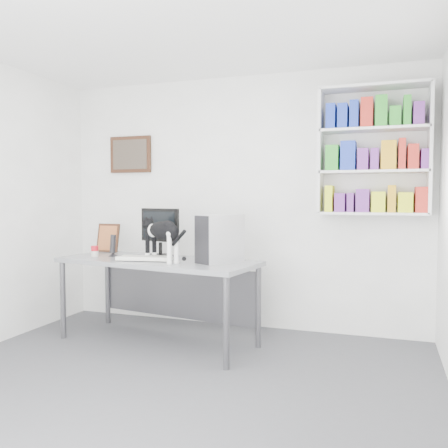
% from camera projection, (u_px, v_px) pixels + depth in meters
% --- Properties ---
extents(room, '(4.01, 4.01, 2.70)m').
position_uv_depth(room, '(152.00, 205.00, 3.26)').
color(room, '#4C4C51').
rests_on(room, ground).
extents(bookshelf, '(1.03, 0.28, 1.24)m').
position_uv_depth(bookshelf, '(373.00, 151.00, 4.52)').
color(bookshelf, silver).
rests_on(bookshelf, room).
extents(wall_art, '(0.52, 0.04, 0.42)m').
position_uv_depth(wall_art, '(131.00, 155.00, 5.51)').
color(wall_art, '#432115').
rests_on(wall_art, room).
extents(desk, '(2.04, 1.06, 0.81)m').
position_uv_depth(desk, '(158.00, 301.00, 4.56)').
color(desk, gray).
rests_on(desk, room).
extents(monitor, '(0.50, 0.33, 0.49)m').
position_uv_depth(monitor, '(160.00, 232.00, 4.76)').
color(monitor, black).
rests_on(monitor, desk).
extents(keyboard, '(0.53, 0.28, 0.04)m').
position_uv_depth(keyboard, '(145.00, 258.00, 4.47)').
color(keyboard, silver).
rests_on(keyboard, desk).
extents(pc_tower, '(0.38, 0.48, 0.44)m').
position_uv_depth(pc_tower, '(220.00, 239.00, 4.30)').
color(pc_tower, silver).
rests_on(pc_tower, desk).
extents(speaker, '(0.10, 0.10, 0.23)m').
position_uv_depth(speaker, '(113.00, 245.00, 4.75)').
color(speaker, black).
rests_on(speaker, desk).
extents(leaning_print, '(0.26, 0.10, 0.32)m').
position_uv_depth(leaning_print, '(108.00, 237.00, 5.13)').
color(leaning_print, '#432115').
rests_on(leaning_print, desk).
extents(soup_can, '(0.10, 0.10, 0.11)m').
position_uv_depth(soup_can, '(95.00, 251.00, 4.76)').
color(soup_can, red).
rests_on(soup_can, desk).
extents(cat, '(0.63, 0.48, 0.39)m').
position_uv_depth(cat, '(162.00, 241.00, 4.37)').
color(cat, black).
rests_on(cat, desk).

